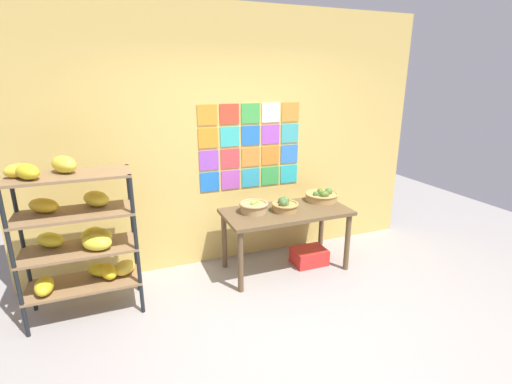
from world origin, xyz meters
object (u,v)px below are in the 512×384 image
Objects in this scene: fruit_basket_left at (285,205)px; fruit_basket_centre at (254,207)px; banana_shelf_unit at (78,231)px; display_table at (286,218)px; produce_crate_under_table at (309,256)px; fruit_basket_back_left at (322,196)px.

fruit_basket_left is 0.35m from fruit_basket_centre.
banana_shelf_unit is 4.68× the size of fruit_basket_centre.
display_table is at bearing 25.35° from fruit_basket_left.
fruit_basket_left is 0.77m from produce_crate_under_table.
produce_crate_under_table is (2.43, 0.06, -0.73)m from banana_shelf_unit.
banana_shelf_unit reaches higher than produce_crate_under_table.
fruit_basket_left is (2.09, 0.05, -0.04)m from banana_shelf_unit.
fruit_basket_back_left is at bearing 16.12° from fruit_basket_left.
fruit_basket_back_left reaches higher than produce_crate_under_table.
fruit_basket_centre is (-0.34, 0.09, -0.00)m from fruit_basket_left.
display_table is 0.16m from fruit_basket_left.
display_table is (2.11, 0.06, -0.20)m from banana_shelf_unit.
fruit_basket_centre is at bearing 168.32° from display_table.
fruit_basket_back_left is at bearing 34.13° from produce_crate_under_table.
fruit_basket_centre is at bearing -175.01° from fruit_basket_back_left.
fruit_basket_centre is at bearing 173.48° from produce_crate_under_table.
fruit_basket_centre is 0.82× the size of produce_crate_under_table.
fruit_basket_centre is at bearing 165.47° from fruit_basket_left.
fruit_basket_centre is at bearing 4.44° from banana_shelf_unit.
fruit_basket_left is at bearing -163.88° from fruit_basket_back_left.
banana_shelf_unit is 2.12m from display_table.
display_table reaches higher than produce_crate_under_table.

